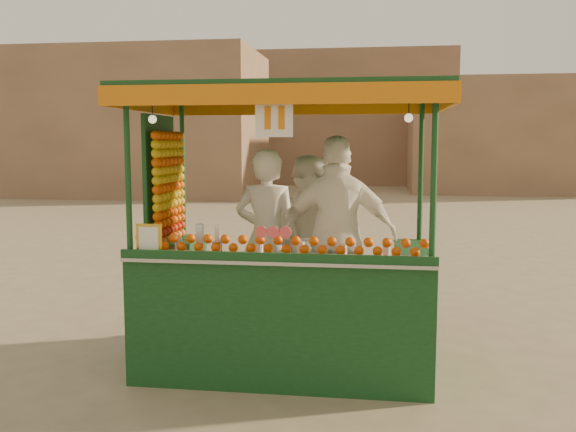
# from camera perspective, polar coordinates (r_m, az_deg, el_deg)

# --- Properties ---
(ground) EXTENTS (90.00, 90.00, 0.00)m
(ground) POSITION_cam_1_polar(r_m,az_deg,el_deg) (6.47, -1.37, -13.25)
(ground) COLOR #746653
(ground) RESTS_ON ground
(building_left) EXTENTS (10.00, 6.00, 6.00)m
(building_left) POSITION_cam_1_polar(r_m,az_deg,el_deg) (27.87, -13.11, 8.11)
(building_left) COLOR #936E54
(building_left) RESTS_ON ground
(building_right) EXTENTS (9.00, 6.00, 5.00)m
(building_right) POSITION_cam_1_polar(r_m,az_deg,el_deg) (30.60, 19.50, 6.82)
(building_right) COLOR #936E54
(building_right) RESTS_ON ground
(building_center) EXTENTS (14.00, 7.00, 7.00)m
(building_center) POSITION_cam_1_polar(r_m,az_deg,el_deg) (36.15, 3.32, 8.68)
(building_center) COLOR #936E54
(building_center) RESTS_ON ground
(juice_cart) EXTENTS (3.00, 1.94, 2.73)m
(juice_cart) POSITION_cam_1_polar(r_m,az_deg,el_deg) (6.16, -0.84, -5.71)
(juice_cart) COLOR #0F3714
(juice_cart) RESTS_ON ground
(vendor_left) EXTENTS (0.70, 0.48, 1.83)m
(vendor_left) POSITION_cam_1_polar(r_m,az_deg,el_deg) (6.46, -1.92, -2.00)
(vendor_left) COLOR white
(vendor_left) RESTS_ON ground
(vendor_middle) EXTENTS (1.08, 1.07, 1.76)m
(vendor_middle) POSITION_cam_1_polar(r_m,az_deg,el_deg) (6.70, 1.87, -1.98)
(vendor_middle) COLOR white
(vendor_middle) RESTS_ON ground
(vendor_right) EXTENTS (1.19, 0.60, 1.96)m
(vendor_right) POSITION_cam_1_polar(r_m,az_deg,el_deg) (6.11, 4.58, -1.89)
(vendor_right) COLOR white
(vendor_right) RESTS_ON ground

